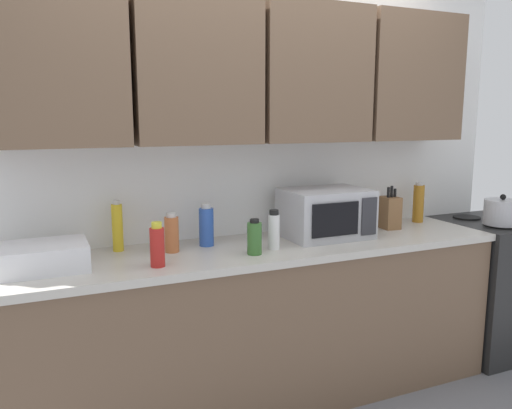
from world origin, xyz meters
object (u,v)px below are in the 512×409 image
at_px(dish_rack, 44,257).
at_px(bottle_red_sauce, 157,246).
at_px(microwave, 326,213).
at_px(bottle_yellow_mustard, 117,227).
at_px(bottle_amber_vinegar, 418,203).
at_px(knife_block, 390,212).
at_px(bottle_white_jar, 274,230).
at_px(bottle_blue_cleaner, 206,226).
at_px(bottle_green_oil, 254,238).
at_px(stove_range, 496,283).
at_px(bottle_spice_jar, 172,234).
at_px(kettle, 502,212).

xyz_separation_m(dish_rack, bottle_red_sauce, (0.49, -0.16, 0.04)).
bearing_deg(microwave, bottle_yellow_mustard, 172.27).
height_order(bottle_yellow_mustard, bottle_amber_vinegar, bottle_yellow_mustard).
height_order(knife_block, bottle_white_jar, knife_block).
distance_m(bottle_white_jar, bottle_blue_cleaner, 0.37).
relative_size(microwave, bottle_yellow_mustard, 1.80).
distance_m(bottle_red_sauce, bottle_green_oil, 0.50).
bearing_deg(bottle_amber_vinegar, bottle_blue_cleaner, -178.41).
distance_m(stove_range, knife_block, 1.03).
relative_size(bottle_white_jar, bottle_blue_cleaner, 0.91).
distance_m(stove_range, bottle_spice_jar, 2.32).
bearing_deg(bottle_blue_cleaner, bottle_red_sauce, -139.61).
distance_m(bottle_yellow_mustard, bottle_green_oil, 0.72).
height_order(microwave, dish_rack, microwave).
xyz_separation_m(microwave, bottle_amber_vinegar, (0.79, 0.12, -0.01)).
bearing_deg(bottle_amber_vinegar, bottle_green_oil, -166.95).
relative_size(bottle_green_oil, bottle_blue_cleaner, 0.79).
relative_size(stove_range, bottle_green_oil, 5.00).
xyz_separation_m(dish_rack, bottle_blue_cleaner, (0.82, 0.12, 0.05)).
xyz_separation_m(bottle_spice_jar, bottle_amber_vinegar, (1.69, 0.10, 0.03)).
bearing_deg(knife_block, stove_range, -6.25).
bearing_deg(bottle_green_oil, dish_rack, 171.79).
xyz_separation_m(stove_range, microwave, (-1.35, 0.06, 0.59)).
relative_size(bottle_red_sauce, bottle_green_oil, 1.16).
xyz_separation_m(bottle_spice_jar, bottle_blue_cleaner, (0.20, 0.05, 0.01)).
distance_m(stove_range, bottle_green_oil, 1.96).
relative_size(bottle_white_jar, bottle_green_oil, 1.16).
distance_m(bottle_spice_jar, bottle_blue_cleaner, 0.21).
relative_size(bottle_yellow_mustard, bottle_white_jar, 1.26).
bearing_deg(bottle_spice_jar, bottle_white_jar, -17.34).
bearing_deg(bottle_green_oil, kettle, -0.59).
height_order(bottle_red_sauce, bottle_blue_cleaner, bottle_blue_cleaner).
bearing_deg(bottle_red_sauce, dish_rack, 161.74).
bearing_deg(dish_rack, bottle_green_oil, -8.21).
relative_size(kettle, bottle_red_sauce, 1.03).
height_order(stove_range, bottle_blue_cleaner, bottle_blue_cleaner).
height_order(bottle_amber_vinegar, bottle_blue_cleaner, bottle_amber_vinegar).
height_order(microwave, bottle_amber_vinegar, microwave).
bearing_deg(bottle_green_oil, knife_block, 12.07).
xyz_separation_m(knife_block, bottle_spice_jar, (-1.39, -0.01, -0.01)).
relative_size(kettle, bottle_spice_jar, 1.06).
xyz_separation_m(bottle_green_oil, bottle_blue_cleaner, (-0.17, 0.26, 0.02)).
distance_m(bottle_red_sauce, bottle_blue_cleaner, 0.44).
height_order(kettle, bottle_red_sauce, bottle_red_sauce).
relative_size(bottle_spice_jar, bottle_blue_cleaner, 0.89).
bearing_deg(bottle_spice_jar, bottle_amber_vinegar, 3.23).
bearing_deg(kettle, bottle_yellow_mustard, 171.23).
xyz_separation_m(knife_block, bottle_amber_vinegar, (0.30, 0.09, 0.02)).
bearing_deg(bottle_spice_jar, stove_range, -2.23).
bearing_deg(bottle_amber_vinegar, stove_range, -18.01).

